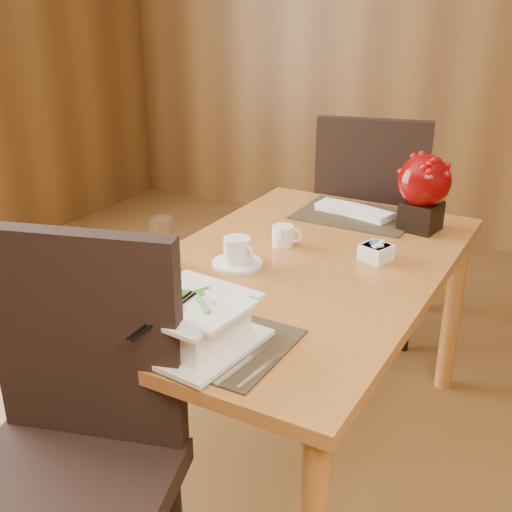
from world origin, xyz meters
The scene contains 14 objects.
back_wall centered at (0.00, 3.00, 1.40)m, with size 5.00×0.02×2.80m, color brown.
dining_table centered at (0.00, 0.60, 0.65)m, with size 0.90×1.50×0.75m.
placemat_near centered at (0.00, 0.05, 0.75)m, with size 0.45×0.33×0.01m, color black.
placemat_far centered at (0.00, 1.15, 0.75)m, with size 0.45×0.33×0.01m, color black.
soup_setting centered at (-0.01, 0.01, 0.81)m, with size 0.33×0.33×0.12m.
coffee_cup centered at (-0.16, 0.50, 0.79)m, with size 0.17×0.17×0.09m.
water_glass centered at (-0.37, 0.38, 0.83)m, with size 0.07×0.07×0.16m, color white.
creamer_jug centered at (-0.11, 0.73, 0.79)m, with size 0.10×0.10×0.07m, color white, non-canonical shape.
sugar_caddy centered at (0.22, 0.77, 0.78)m, with size 0.09×0.09×0.05m, color white.
berry_decor centered at (0.26, 1.12, 0.91)m, with size 0.19×0.19×0.29m.
napkins_far centered at (0.00, 1.15, 0.77)m, with size 0.31×0.11×0.03m, color white, non-canonical shape.
bread_plate centered at (-0.32, 0.04, 0.75)m, with size 0.15×0.15×0.01m, color white.
near_chair centered at (-0.15, -0.29, 0.61)m, with size 0.63×0.63×1.08m.
far_chair centered at (-0.07, 1.56, 0.61)m, with size 0.61×0.61×1.08m.
Camera 1 is at (0.83, -1.14, 1.59)m, focal length 45.00 mm.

